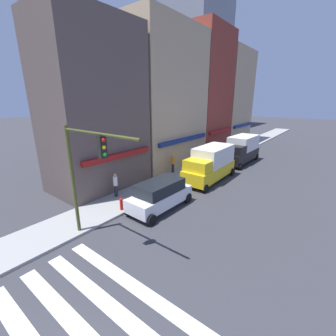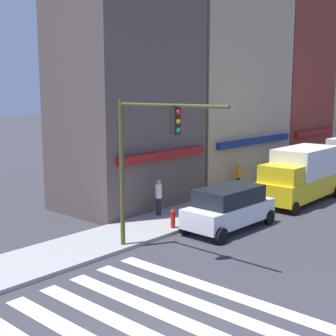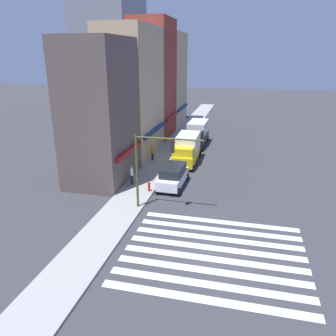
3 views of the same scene
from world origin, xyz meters
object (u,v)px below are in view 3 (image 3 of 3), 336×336
at_px(box_truck_yellow, 187,149).
at_px(box_truck_black, 197,133).
at_px(traffic_signal, 152,159).
at_px(pedestrian_white_shirt, 132,175).
at_px(suv_white, 173,176).
at_px(fire_hydrant, 149,186).
at_px(pedestrian_orange_vest, 152,152).

distance_m(box_truck_yellow, box_truck_black, 7.53).
xyz_separation_m(traffic_signal, pedestrian_white_shirt, (4.23, 3.17, -3.00)).
relative_size(box_truck_yellow, pedestrian_white_shirt, 3.52).
bearing_deg(box_truck_yellow, suv_white, 179.21).
bearing_deg(box_truck_black, pedestrian_white_shirt, 167.69).
distance_m(box_truck_black, fire_hydrant, 16.56).
bearing_deg(pedestrian_orange_vest, fire_hydrant, 49.25).
distance_m(pedestrian_white_shirt, fire_hydrant, 2.35).
distance_m(box_truck_yellow, pedestrian_white_shirt, 8.56).
height_order(suv_white, box_truck_yellow, box_truck_yellow).
relative_size(suv_white, pedestrian_white_shirt, 2.69).
distance_m(suv_white, pedestrian_orange_vest, 7.51).
height_order(pedestrian_orange_vest, fire_hydrant, pedestrian_orange_vest).
height_order(box_truck_yellow, pedestrian_white_shirt, box_truck_yellow).
distance_m(suv_white, box_truck_black, 14.55).
bearing_deg(fire_hydrant, traffic_signal, -158.37).
xyz_separation_m(traffic_signal, box_truck_black, (19.48, -0.50, -2.49)).
bearing_deg(pedestrian_orange_vest, suv_white, 65.54).
bearing_deg(fire_hydrant, box_truck_yellow, -10.80).
bearing_deg(box_truck_black, fire_hydrant, 175.33).
xyz_separation_m(suv_white, box_truck_black, (14.54, -0.00, 0.56)).
bearing_deg(traffic_signal, pedestrian_white_shirt, 36.86).
bearing_deg(traffic_signal, box_truck_yellow, -2.38).
relative_size(traffic_signal, fire_hydrant, 7.01).
xyz_separation_m(traffic_signal, fire_hydrant, (3.03, 1.20, -3.46)).
bearing_deg(pedestrian_white_shirt, box_truck_yellow, 76.62).
distance_m(pedestrian_orange_vest, fire_hydrant, 8.66).
height_order(box_truck_yellow, pedestrian_orange_vest, box_truck_yellow).
bearing_deg(suv_white, pedestrian_orange_vest, 31.82).
xyz_separation_m(suv_white, pedestrian_white_shirt, (-0.71, 3.67, 0.04)).
bearing_deg(pedestrian_orange_vest, box_truck_black, -169.71).
bearing_deg(fire_hydrant, pedestrian_orange_vest, 13.84).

